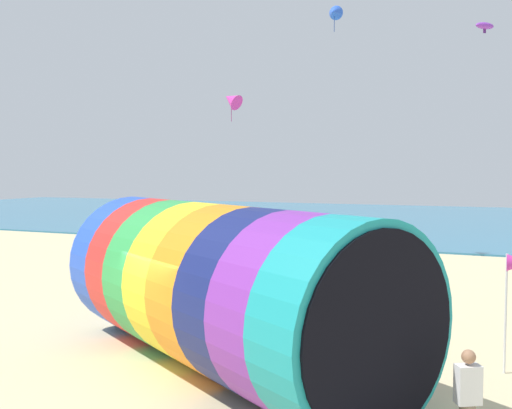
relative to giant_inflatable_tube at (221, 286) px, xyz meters
The scene contains 9 objects.
ground_plane 2.07m from the giant_inflatable_tube, 139.45° to the right, with size 120.00×120.00×0.00m, color #CCBA8C.
sea 39.56m from the giant_inflatable_tube, 91.19° to the left, with size 120.00×40.00×0.10m, color teal.
giant_inflatable_tube is the anchor object (origin of this frame).
kite_handler 5.53m from the giant_inflatable_tube, 21.41° to the right, with size 0.42×0.37×1.59m.
kite_blue_delta 18.85m from the giant_inflatable_tube, 96.50° to the left, with size 0.68×0.77×1.30m.
kite_magenta_delta 19.64m from the giant_inflatable_tube, 114.45° to the left, with size 1.35×1.13×1.76m.
kite_purple_parafoil 13.10m from the giant_inflatable_tube, 62.97° to the left, with size 0.74×0.70×0.39m.
bystander_near_water 8.34m from the giant_inflatable_tube, 88.51° to the left, with size 0.42×0.39×1.65m.
bystander_mid_beach 6.64m from the giant_inflatable_tube, 76.50° to the left, with size 0.35×0.42×1.76m.
Camera 1 is at (6.19, -10.15, 4.23)m, focal length 40.00 mm.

